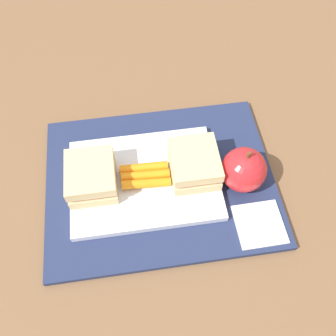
# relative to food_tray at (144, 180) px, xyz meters

# --- Properties ---
(ground_plane) EXTENTS (2.40, 2.40, 0.00)m
(ground_plane) POSITION_rel_food_tray_xyz_m (0.03, 0.00, -0.02)
(ground_plane) COLOR brown
(lunchbag_mat) EXTENTS (0.36, 0.28, 0.01)m
(lunchbag_mat) POSITION_rel_food_tray_xyz_m (0.03, 0.00, -0.01)
(lunchbag_mat) COLOR navy
(lunchbag_mat) RESTS_ON ground_plane
(food_tray) EXTENTS (0.23, 0.17, 0.01)m
(food_tray) POSITION_rel_food_tray_xyz_m (0.00, 0.00, 0.00)
(food_tray) COLOR white
(food_tray) RESTS_ON lunchbag_mat
(sandwich_half_left) EXTENTS (0.07, 0.08, 0.04)m
(sandwich_half_left) POSITION_rel_food_tray_xyz_m (-0.08, 0.00, 0.03)
(sandwich_half_left) COLOR #DBC189
(sandwich_half_left) RESTS_ON food_tray
(sandwich_half_right) EXTENTS (0.07, 0.08, 0.04)m
(sandwich_half_right) POSITION_rel_food_tray_xyz_m (0.08, 0.00, 0.03)
(sandwich_half_right) COLOR #DBC189
(sandwich_half_right) RESTS_ON food_tray
(carrot_sticks_bundle) EXTENTS (0.08, 0.04, 0.02)m
(carrot_sticks_bundle) POSITION_rel_food_tray_xyz_m (0.00, -0.00, 0.01)
(carrot_sticks_bundle) COLOR orange
(carrot_sticks_bundle) RESTS_ON food_tray
(apple) EXTENTS (0.07, 0.07, 0.08)m
(apple) POSITION_rel_food_tray_xyz_m (0.15, -0.02, 0.03)
(apple) COLOR red
(apple) RESTS_ON lunchbag_mat
(paper_napkin) EXTENTS (0.07, 0.07, 0.00)m
(paper_napkin) POSITION_rel_food_tray_xyz_m (0.16, -0.10, -0.00)
(paper_napkin) COLOR white
(paper_napkin) RESTS_ON lunchbag_mat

